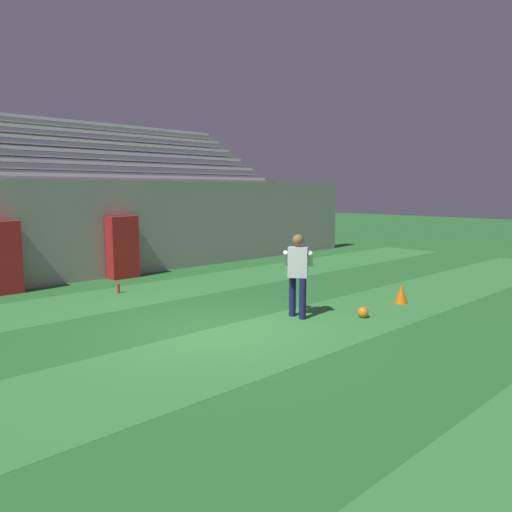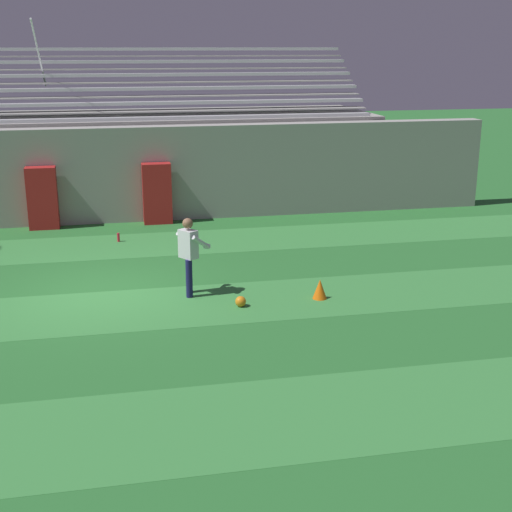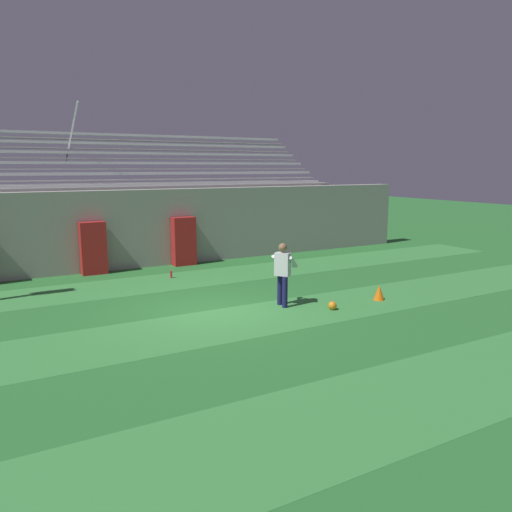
# 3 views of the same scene
# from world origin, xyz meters

# --- Properties ---
(ground_plane) EXTENTS (80.00, 80.00, 0.00)m
(ground_plane) POSITION_xyz_m (0.00, 0.00, 0.00)
(ground_plane) COLOR #286B2D
(turf_stripe_mid) EXTENTS (28.00, 2.40, 0.01)m
(turf_stripe_mid) POSITION_xyz_m (0.00, -1.19, 0.00)
(turf_stripe_mid) COLOR #38843D
(turf_stripe_mid) RESTS_ON ground
(turf_stripe_far) EXTENTS (28.00, 2.40, 0.01)m
(turf_stripe_far) POSITION_xyz_m (0.00, 3.61, 0.00)
(turf_stripe_far) COLOR #38843D
(turf_stripe_far) RESTS_ON ground
(back_wall) EXTENTS (24.00, 0.60, 2.80)m
(back_wall) POSITION_xyz_m (0.00, 6.50, 1.40)
(back_wall) COLOR #999691
(back_wall) RESTS_ON ground
(padding_pillar_gate_left) EXTENTS (0.84, 0.44, 1.79)m
(padding_pillar_gate_left) POSITION_xyz_m (-1.63, 5.95, 0.89)
(padding_pillar_gate_left) COLOR #B21E1E
(padding_pillar_gate_left) RESTS_ON ground
(padding_pillar_gate_right) EXTENTS (0.84, 0.44, 1.79)m
(padding_pillar_gate_right) POSITION_xyz_m (1.63, 5.95, 0.89)
(padding_pillar_gate_right) COLOR #B21E1E
(padding_pillar_gate_right) RESTS_ON ground
(bleacher_stand) EXTENTS (18.00, 4.75, 5.83)m
(bleacher_stand) POSITION_xyz_m (-0.00, 9.19, 1.51)
(bleacher_stand) COLOR #999691
(bleacher_stand) RESTS_ON ground
(goalkeeper) EXTENTS (0.72, 0.74, 1.67)m
(goalkeeper) POSITION_xyz_m (1.84, -0.55, 0.95)
(goalkeeper) COLOR #19194C
(goalkeeper) RESTS_ON ground
(soccer_ball) EXTENTS (0.22, 0.22, 0.22)m
(soccer_ball) POSITION_xyz_m (2.76, -1.48, 0.11)
(soccer_ball) COLOR orange
(soccer_ball) RESTS_ON ground
(traffic_cone) EXTENTS (0.30, 0.30, 0.42)m
(traffic_cone) POSITION_xyz_m (4.47, -1.34, 0.21)
(traffic_cone) COLOR orange
(traffic_cone) RESTS_ON ground
(water_bottle) EXTENTS (0.07, 0.07, 0.24)m
(water_bottle) POSITION_xyz_m (0.43, 4.06, 0.12)
(water_bottle) COLOR red
(water_bottle) RESTS_ON ground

